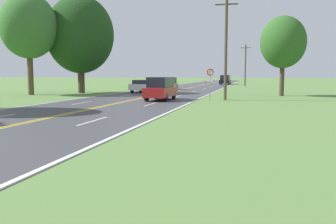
{
  "coord_description": "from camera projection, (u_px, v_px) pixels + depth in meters",
  "views": [
    {
      "loc": [
        9.59,
        1.98,
        2.11
      ],
      "look_at": [
        6.8,
        13.38,
        0.85
      ],
      "focal_mm": 38.0,
      "sensor_mm": 36.0,
      "label": 1
    }
  ],
  "objects": [
    {
      "name": "tree_behind_sign",
      "position": [
        28.0,
        26.0,
        35.33
      ],
      "size": [
        5.62,
        5.62,
        10.09
      ],
      "color": "brown",
      "rests_on": "ground"
    },
    {
      "name": "utility_pole_midground",
      "position": [
        226.0,
        47.0,
        28.43
      ],
      "size": [
        1.8,
        0.24,
        8.19
      ],
      "color": "brown",
      "rests_on": "ground"
    },
    {
      "name": "car_champagne_van_receding",
      "position": [
        168.0,
        83.0,
        47.7
      ],
      "size": [
        1.97,
        4.14,
        1.64
      ],
      "rotation": [
        0.0,
        0.0,
        1.55
      ],
      "color": "black",
      "rests_on": "ground"
    },
    {
      "name": "car_white_sedan_mid_far",
      "position": [
        143.0,
        86.0,
        40.85
      ],
      "size": [
        2.06,
        4.72,
        1.43
      ],
      "rotation": [
        0.0,
        0.0,
        1.54
      ],
      "color": "black",
      "rests_on": "ground"
    },
    {
      "name": "car_black_van_distant",
      "position": [
        225.0,
        80.0,
        71.56
      ],
      "size": [
        2.09,
        4.5,
        1.88
      ],
      "rotation": [
        0.0,
        0.0,
        -1.61
      ],
      "color": "black",
      "rests_on": "ground"
    },
    {
      "name": "utility_pole_far",
      "position": [
        245.0,
        64.0,
        61.97
      ],
      "size": [
        1.8,
        0.24,
        7.22
      ],
      "color": "brown",
      "rests_on": "ground"
    },
    {
      "name": "tree_left_verge",
      "position": [
        283.0,
        42.0,
        33.81
      ],
      "size": [
        4.3,
        4.3,
        7.59
      ],
      "color": "#473828",
      "rests_on": "ground"
    },
    {
      "name": "car_red_suv_mid_near",
      "position": [
        161.0,
        88.0,
        28.46
      ],
      "size": [
        1.74,
        4.4,
        1.86
      ],
      "rotation": [
        0.0,
        0.0,
        -1.58
      ],
      "color": "black",
      "rests_on": "ground"
    },
    {
      "name": "tree_mid_treeline",
      "position": [
        80.0,
        35.0,
        38.76
      ],
      "size": [
        7.32,
        7.32,
        10.59
      ],
      "color": "#473828",
      "rests_on": "ground"
    },
    {
      "name": "traffic_sign",
      "position": [
        210.0,
        76.0,
        28.19
      ],
      "size": [
        0.6,
        0.1,
        2.56
      ],
      "color": "gray",
      "rests_on": "ground"
    }
  ]
}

